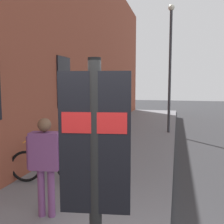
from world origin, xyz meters
The scene contains 10 objects.
ground centered at (6.00, -1.00, 0.00)m, with size 60.00×60.00×0.00m, color #2D2D30.
sidewalk_pavement centered at (8.00, 1.75, 0.06)m, with size 24.00×3.50×0.12m, color slate.
station_facade centered at (8.99, 3.80, 4.02)m, with size 22.00×0.65×8.04m.
bicycle_nearest_sign centered at (3.01, 2.71, 0.51)m, with size 0.59×1.73×0.97m.
bicycle_mid_rack centered at (3.81, 2.63, 0.51)m, with size 0.48×1.76×0.97m.
bicycle_end_of_row centered at (4.77, 2.75, 0.51)m, with size 0.68×1.70×0.97m.
bicycle_beside_lamp centered at (5.56, 2.76, 0.51)m, with size 0.48×1.77×0.97m.
transit_info_sign centered at (-0.18, 0.55, 1.72)m, with size 0.17×0.56×2.40m.
pedestrian_near_bus centered at (1.63, 2.02, 1.13)m, with size 0.31×0.62×1.66m.
street_lamp centered at (9.83, 0.30, 3.47)m, with size 0.28×0.28×5.71m.
Camera 1 is at (-2.00, -0.05, 2.32)m, focal length 40.55 mm.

